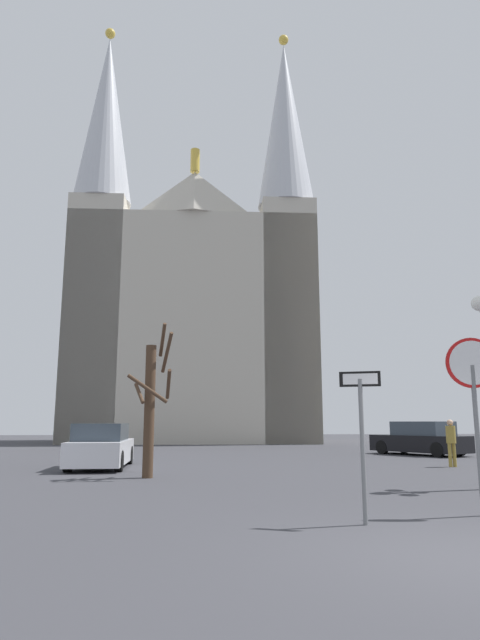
{
  "coord_description": "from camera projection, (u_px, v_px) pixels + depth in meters",
  "views": [
    {
      "loc": [
        -3.46,
        -6.13,
        1.51
      ],
      "look_at": [
        -0.68,
        18.25,
        6.13
      ],
      "focal_mm": 30.38,
      "sensor_mm": 36.0,
      "label": 1
    }
  ],
  "objects": [
    {
      "name": "pedestrian_walking",
      "position": [
        451.0,
        438.0,
        18.54
      ],
      "size": [
        0.32,
        0.32,
        1.59
      ],
      "color": "olive",
      "rests_on": "ground"
    },
    {
      "name": "parked_car_far_white",
      "position": [
        102.0,
        447.0,
        18.08
      ],
      "size": [
        1.8,
        4.54,
        1.46
      ],
      "color": "silver",
      "rests_on": "ground"
    },
    {
      "name": "parked_car_near_black",
      "position": [
        420.0,
        439.0,
        25.03
      ],
      "size": [
        3.69,
        4.78,
        1.52
      ],
      "color": "black",
      "rests_on": "ground"
    },
    {
      "name": "stop_sign",
      "position": [
        474.0,
        387.0,
        9.21
      ],
      "size": [
        0.85,
        0.24,
        2.94
      ],
      "color": "slate",
      "rests_on": "ground"
    },
    {
      "name": "bare_tree",
      "position": [
        151.0,
        404.0,
        15.14
      ],
      "size": [
        1.24,
        1.25,
        4.29
      ],
      "color": "#473323",
      "rests_on": "ground"
    },
    {
      "name": "cathedral",
      "position": [
        194.0,
        305.0,
        42.53
      ],
      "size": [
        18.78,
        11.98,
        32.81
      ],
      "color": "#BCB5A5",
      "rests_on": "ground"
    },
    {
      "name": "one_way_arrow_sign",
      "position": [
        362.0,
        426.0,
        8.31
      ],
      "size": [
        0.59,
        0.28,
        2.29
      ],
      "color": "slate",
      "rests_on": "ground"
    }
  ]
}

